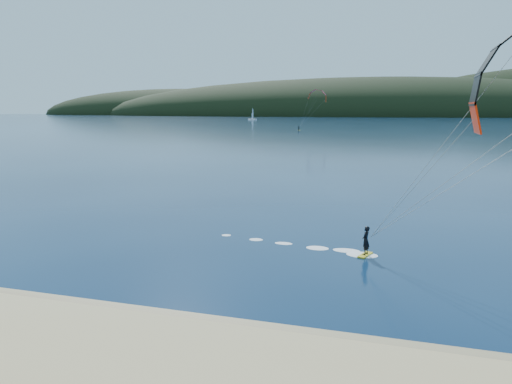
% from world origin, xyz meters
% --- Properties ---
extents(ground, '(1800.00, 1800.00, 0.00)m').
position_xyz_m(ground, '(0.00, 0.00, 0.00)').
color(ground, '#071A36').
rests_on(ground, ground).
extents(wet_sand, '(220.00, 2.50, 0.10)m').
position_xyz_m(wet_sand, '(0.00, 4.50, 0.05)').
color(wet_sand, '#937855').
rests_on(wet_sand, ground).
extents(headland, '(1200.00, 310.00, 140.00)m').
position_xyz_m(headland, '(0.63, 745.28, 0.00)').
color(headland, black).
rests_on(headland, ground).
extents(kitesurfer_far, '(13.31, 6.04, 16.22)m').
position_xyz_m(kitesurfer_far, '(-25.77, 196.93, 13.34)').
color(kitesurfer_far, gold).
rests_on(kitesurfer_far, ground).
extents(sailboat, '(7.57, 4.97, 10.97)m').
position_xyz_m(sailboat, '(-118.97, 403.45, 0.81)').
color(sailboat, white).
rests_on(sailboat, ground).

